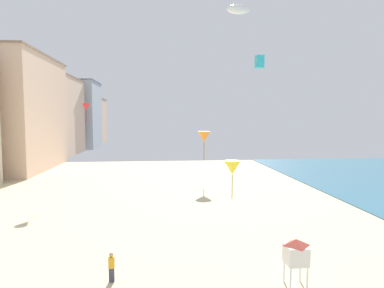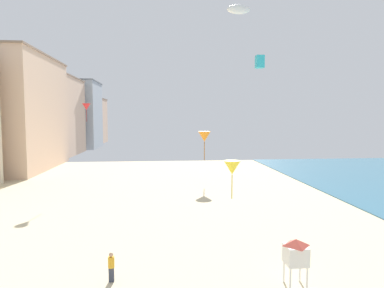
% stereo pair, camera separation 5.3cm
% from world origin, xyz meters
% --- Properties ---
extents(boardwalk_hotel_mid, '(17.14, 21.74, 19.68)m').
position_xyz_m(boardwalk_hotel_mid, '(-25.31, 51.46, 9.85)').
color(boardwalk_hotel_mid, beige).
rests_on(boardwalk_hotel_mid, ground).
extents(boardwalk_hotel_far, '(14.63, 18.13, 18.75)m').
position_xyz_m(boardwalk_hotel_far, '(-25.31, 74.56, 9.38)').
color(boardwalk_hotel_far, beige).
rests_on(boardwalk_hotel_far, ground).
extents(boardwalk_hotel_distant, '(18.05, 14.83, 19.72)m').
position_xyz_m(boardwalk_hotel_distant, '(-25.31, 92.51, 9.87)').
color(boardwalk_hotel_distant, '#ADB7C1').
rests_on(boardwalk_hotel_distant, ground).
extents(boardwalk_hotel_furthest, '(14.49, 18.33, 15.95)m').
position_xyz_m(boardwalk_hotel_furthest, '(-25.31, 111.06, 7.98)').
color(boardwalk_hotel_furthest, beige).
rests_on(boardwalk_hotel_furthest, ground).
extents(kite_flyer, '(0.34, 0.34, 1.64)m').
position_xyz_m(kite_flyer, '(-0.30, 9.56, 0.92)').
color(kite_flyer, '#383D4C').
rests_on(kite_flyer, ground).
extents(lifeguard_stand, '(1.10, 1.10, 2.55)m').
position_xyz_m(lifeguard_stand, '(9.49, 8.22, 1.84)').
color(lifeguard_stand, white).
rests_on(lifeguard_stand, ground).
extents(kite_white_parafoil, '(2.66, 0.74, 1.04)m').
position_xyz_m(kite_white_parafoil, '(11.06, 28.80, 20.93)').
color(kite_white_parafoil, white).
extents(kite_cyan_box, '(0.77, 0.77, 1.21)m').
position_xyz_m(kite_cyan_box, '(12.01, 23.70, 14.37)').
color(kite_cyan_box, '#2DB7CC').
extents(kite_orange_delta, '(1.75, 1.75, 3.98)m').
position_xyz_m(kite_orange_delta, '(8.32, 36.86, 6.35)').
color(kite_orange_delta, orange).
extents(kite_yellow_delta, '(0.98, 0.98, 2.24)m').
position_xyz_m(kite_yellow_delta, '(6.52, 10.49, 6.04)').
color(kite_yellow_delta, yellow).
extents(kite_red_delta, '(1.03, 1.03, 2.35)m').
position_xyz_m(kite_red_delta, '(-7.10, 35.17, 10.34)').
color(kite_red_delta, red).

